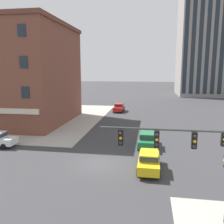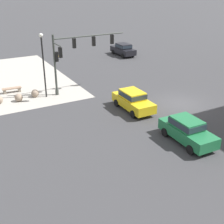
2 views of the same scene
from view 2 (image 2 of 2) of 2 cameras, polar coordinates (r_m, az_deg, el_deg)
ground_plane at (r=28.70m, az=12.25°, el=1.60°), size 320.00×320.00×0.00m
traffic_signal_main at (r=29.79m, az=-7.23°, el=10.65°), size 7.40×2.09×5.72m
bollard_sphere_curb_a at (r=30.27m, az=-13.88°, el=3.35°), size 0.72×0.72×0.72m
bollard_sphere_curb_b at (r=29.58m, az=-16.71°, el=2.55°), size 0.72×0.72×0.72m
bench_near_signal at (r=32.03m, az=-17.85°, el=3.96°), size 1.83×0.59×0.49m
street_lamp_corner_near at (r=29.09m, az=-12.50°, el=9.51°), size 0.36×0.36×5.93m
car_main_northbound_far at (r=45.09m, az=2.06°, el=11.44°), size 1.92×4.41×1.68m
car_main_southbound_far at (r=21.86m, az=13.60°, el=-3.17°), size 1.98×4.44×1.68m
car_cross_westbound at (r=26.36m, az=3.86°, el=2.24°), size 1.93×4.42×1.68m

